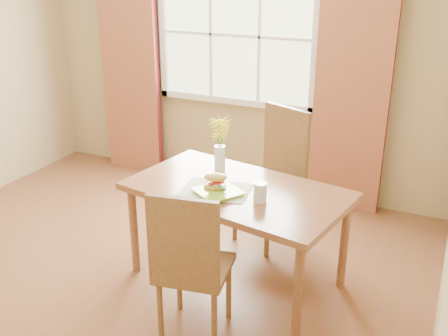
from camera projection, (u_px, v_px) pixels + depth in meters
room at (118, 95)px, 3.40m from camera, size 4.24×3.84×2.74m
window at (235, 35)px, 4.91m from camera, size 1.62×0.06×1.32m
curtain_left at (131, 69)px, 5.44m from camera, size 0.65×0.08×2.20m
curtain_right at (352, 92)px, 4.53m from camera, size 0.65×0.08×2.20m
dining_table at (237, 198)px, 3.60m from camera, size 1.60×1.07×0.72m
chair_near at (190, 261)px, 3.04m from camera, size 0.48×0.48×1.00m
chair_far at (277, 169)px, 4.19m from camera, size 0.61×0.61×1.10m
placemat at (216, 190)px, 3.53m from camera, size 0.49×0.39×0.01m
plate at (218, 193)px, 3.47m from camera, size 0.37×0.37×0.01m
croissant_sandwich at (215, 182)px, 3.48m from camera, size 0.18×0.15×0.12m
water_glass at (260, 193)px, 3.35m from camera, size 0.09×0.09×0.13m
flower_vase at (220, 138)px, 3.74m from camera, size 0.17×0.17×0.41m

